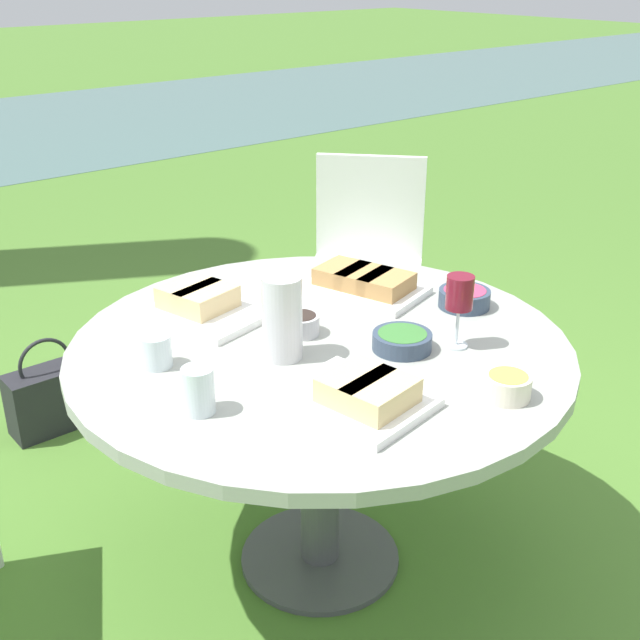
# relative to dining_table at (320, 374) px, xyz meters

# --- Properties ---
(ground_plane) EXTENTS (40.00, 40.00, 0.00)m
(ground_plane) POSITION_rel_dining_table_xyz_m (0.00, 0.00, -0.61)
(ground_plane) COLOR #4C7A2D
(dining_table) EXTENTS (1.28, 1.28, 0.71)m
(dining_table) POSITION_rel_dining_table_xyz_m (0.00, 0.00, 0.00)
(dining_table) COLOR #4C4C51
(dining_table) RESTS_ON ground_plane
(chair_near_left) EXTENTS (0.61, 0.61, 0.89)m
(chair_near_left) POSITION_rel_dining_table_xyz_m (0.91, 0.81, -0.09)
(chair_near_left) COLOR silver
(chair_near_left) RESTS_ON ground_plane
(water_pitcher) EXTENTS (0.10, 0.10, 0.21)m
(water_pitcher) POSITION_rel_dining_table_xyz_m (-0.12, -0.01, 0.20)
(water_pitcher) COLOR silver
(water_pitcher) RESTS_ON dining_table
(wine_glass) EXTENTS (0.07, 0.07, 0.19)m
(wine_glass) POSITION_rel_dining_table_xyz_m (0.25, -0.24, 0.23)
(wine_glass) COLOR silver
(wine_glass) RESTS_ON dining_table
(platter_bread_main) EXTENTS (0.31, 0.39, 0.07)m
(platter_bread_main) POSITION_rel_dining_table_xyz_m (0.31, 0.17, 0.13)
(platter_bread_main) COLOR white
(platter_bread_main) RESTS_ON dining_table
(platter_charcuterie) EXTENTS (0.30, 0.35, 0.08)m
(platter_charcuterie) POSITION_rel_dining_table_xyz_m (-0.14, 0.34, 0.13)
(platter_charcuterie) COLOR white
(platter_charcuterie) RESTS_ON dining_table
(platter_sandwich_side) EXTENTS (0.29, 0.34, 0.08)m
(platter_sandwich_side) POSITION_rel_dining_table_xyz_m (-0.14, -0.31, 0.13)
(platter_sandwich_side) COLOR white
(platter_sandwich_side) RESTS_ON dining_table
(bowl_fries) EXTENTS (0.11, 0.11, 0.06)m
(bowl_fries) POSITION_rel_dining_table_xyz_m (0.14, -0.49, 0.13)
(bowl_fries) COLOR beige
(bowl_fries) RESTS_ON dining_table
(bowl_salad) EXTENTS (0.15, 0.15, 0.04)m
(bowl_salad) POSITION_rel_dining_table_xyz_m (0.13, -0.17, 0.12)
(bowl_salad) COLOR #334256
(bowl_salad) RESTS_ON dining_table
(bowl_olives) EXTENTS (0.10, 0.10, 0.05)m
(bowl_olives) POSITION_rel_dining_table_xyz_m (-0.01, 0.07, 0.12)
(bowl_olives) COLOR silver
(bowl_olives) RESTS_ON dining_table
(bowl_dip_red) EXTENTS (0.14, 0.14, 0.05)m
(bowl_dip_red) POSITION_rel_dining_table_xyz_m (0.45, -0.09, 0.12)
(bowl_dip_red) COLOR #334256
(bowl_dip_red) RESTS_ON dining_table
(cup_water_near) EXTENTS (0.07, 0.07, 0.11)m
(cup_water_near) POSITION_rel_dining_table_xyz_m (-0.42, -0.10, 0.15)
(cup_water_near) COLOR silver
(cup_water_near) RESTS_ON dining_table
(cup_water_far) EXTENTS (0.07, 0.07, 0.08)m
(cup_water_far) POSITION_rel_dining_table_xyz_m (-0.39, 0.15, 0.13)
(cup_water_far) COLOR silver
(cup_water_far) RESTS_ON dining_table
(handbag) EXTENTS (0.30, 0.14, 0.37)m
(handbag) POSITION_rel_dining_table_xyz_m (-0.30, 1.19, -0.49)
(handbag) COLOR #232328
(handbag) RESTS_ON ground_plane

